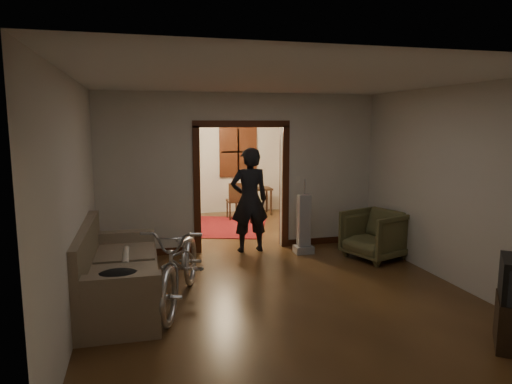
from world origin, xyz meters
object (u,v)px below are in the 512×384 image
object	(u,v)px
person	(249,200)
locker	(160,184)
armchair	(375,235)
bicycle	(182,263)
sofa	(117,265)
desk	(254,201)

from	to	relation	value
person	locker	xyz separation A→B (m)	(-1.39, 3.41, -0.12)
armchair	bicycle	bearing A→B (deg)	-90.83
bicycle	person	distance (m)	2.57
sofa	person	size ratio (longest dim) A/B	1.19
desk	armchair	bearing A→B (deg)	-76.43
person	desk	size ratio (longest dim) A/B	2.09
sofa	armchair	world-z (taller)	sofa
sofa	bicycle	size ratio (longest dim) A/B	1.09
sofa	bicycle	distance (m)	0.81
sofa	desk	size ratio (longest dim) A/B	2.49
armchair	person	world-z (taller)	person
bicycle	armchair	world-z (taller)	bicycle
armchair	desk	bearing A→B (deg)	174.47
sofa	locker	bearing A→B (deg)	82.55
armchair	person	size ratio (longest dim) A/B	0.48
person	desk	bearing A→B (deg)	-106.78
person	desk	distance (m)	3.37
locker	desk	world-z (taller)	locker
person	locker	distance (m)	3.69
sofa	armchair	xyz separation A→B (m)	(4.13, 0.98, -0.10)
armchair	locker	size ratio (longest dim) A/B	0.55
bicycle	person	size ratio (longest dim) A/B	1.09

